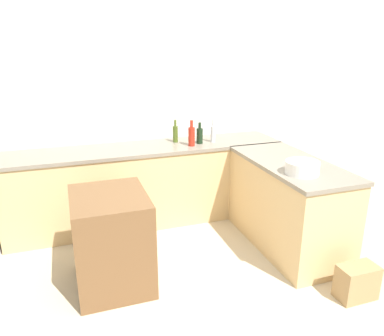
{
  "coord_description": "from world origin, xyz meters",
  "views": [
    {
      "loc": [
        -0.85,
        -2.26,
        2.07
      ],
      "look_at": [
        0.21,
        0.82,
        0.98
      ],
      "focal_mm": 35.0,
      "sensor_mm": 36.0,
      "label": 1
    }
  ],
  "objects_px": {
    "island_table": "(112,240)",
    "vinegar_bottle_clear": "(213,133)",
    "hot_sauce_bottle": "(192,136)",
    "mixing_bowl": "(302,168)",
    "paper_bag": "(357,282)",
    "wine_bottle_dark": "(200,135)",
    "olive_oil_bottle": "(175,133)"
  },
  "relations": [
    {
      "from": "island_table",
      "to": "vinegar_bottle_clear",
      "type": "distance_m",
      "value": 1.87
    },
    {
      "from": "hot_sauce_bottle",
      "to": "vinegar_bottle_clear",
      "type": "relative_size",
      "value": 1.11
    },
    {
      "from": "mixing_bowl",
      "to": "vinegar_bottle_clear",
      "type": "height_order",
      "value": "vinegar_bottle_clear"
    },
    {
      "from": "mixing_bowl",
      "to": "vinegar_bottle_clear",
      "type": "xyz_separation_m",
      "value": [
        -0.33,
        1.34,
        0.05
      ]
    },
    {
      "from": "vinegar_bottle_clear",
      "to": "paper_bag",
      "type": "distance_m",
      "value": 2.24
    },
    {
      "from": "hot_sauce_bottle",
      "to": "wine_bottle_dark",
      "type": "relative_size",
      "value": 1.19
    },
    {
      "from": "island_table",
      "to": "paper_bag",
      "type": "distance_m",
      "value": 2.13
    },
    {
      "from": "island_table",
      "to": "olive_oil_bottle",
      "type": "distance_m",
      "value": 1.67
    },
    {
      "from": "mixing_bowl",
      "to": "wine_bottle_dark",
      "type": "height_order",
      "value": "wine_bottle_dark"
    },
    {
      "from": "island_table",
      "to": "hot_sauce_bottle",
      "type": "distance_m",
      "value": 1.61
    },
    {
      "from": "paper_bag",
      "to": "island_table",
      "type": "bearing_deg",
      "value": 154.89
    },
    {
      "from": "wine_bottle_dark",
      "to": "olive_oil_bottle",
      "type": "relative_size",
      "value": 0.93
    },
    {
      "from": "hot_sauce_bottle",
      "to": "wine_bottle_dark",
      "type": "height_order",
      "value": "hot_sauce_bottle"
    },
    {
      "from": "olive_oil_bottle",
      "to": "vinegar_bottle_clear",
      "type": "xyz_separation_m",
      "value": [
        0.43,
        -0.14,
        -0.0
      ]
    },
    {
      "from": "island_table",
      "to": "wine_bottle_dark",
      "type": "height_order",
      "value": "wine_bottle_dark"
    },
    {
      "from": "olive_oil_bottle",
      "to": "hot_sauce_bottle",
      "type": "bearing_deg",
      "value": -60.04
    },
    {
      "from": "island_table",
      "to": "vinegar_bottle_clear",
      "type": "bearing_deg",
      "value": 37.96
    },
    {
      "from": "wine_bottle_dark",
      "to": "mixing_bowl",
      "type": "bearing_deg",
      "value": -69.02
    },
    {
      "from": "wine_bottle_dark",
      "to": "olive_oil_bottle",
      "type": "height_order",
      "value": "olive_oil_bottle"
    },
    {
      "from": "paper_bag",
      "to": "vinegar_bottle_clear",
      "type": "bearing_deg",
      "value": 104.88
    },
    {
      "from": "olive_oil_bottle",
      "to": "mixing_bowl",
      "type": "bearing_deg",
      "value": -62.76
    },
    {
      "from": "wine_bottle_dark",
      "to": "vinegar_bottle_clear",
      "type": "relative_size",
      "value": 0.93
    },
    {
      "from": "island_table",
      "to": "olive_oil_bottle",
      "type": "height_order",
      "value": "olive_oil_bottle"
    },
    {
      "from": "mixing_bowl",
      "to": "olive_oil_bottle",
      "type": "height_order",
      "value": "olive_oil_bottle"
    },
    {
      "from": "hot_sauce_bottle",
      "to": "olive_oil_bottle",
      "type": "relative_size",
      "value": 1.11
    },
    {
      "from": "mixing_bowl",
      "to": "wine_bottle_dark",
      "type": "relative_size",
      "value": 1.23
    },
    {
      "from": "mixing_bowl",
      "to": "wine_bottle_dark",
      "type": "bearing_deg",
      "value": 110.98
    },
    {
      "from": "mixing_bowl",
      "to": "olive_oil_bottle",
      "type": "xyz_separation_m",
      "value": [
        -0.77,
        1.49,
        0.05
      ]
    },
    {
      "from": "vinegar_bottle_clear",
      "to": "paper_bag",
      "type": "relative_size",
      "value": 0.81
    },
    {
      "from": "island_table",
      "to": "olive_oil_bottle",
      "type": "xyz_separation_m",
      "value": [
        0.96,
        1.23,
        0.62
      ]
    },
    {
      "from": "vinegar_bottle_clear",
      "to": "wine_bottle_dark",
      "type": "bearing_deg",
      "value": -176.12
    },
    {
      "from": "island_table",
      "to": "paper_bag",
      "type": "height_order",
      "value": "island_table"
    }
  ]
}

